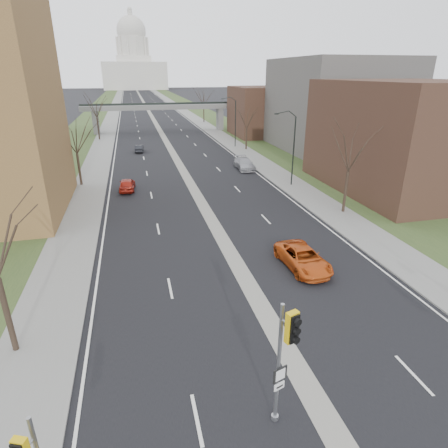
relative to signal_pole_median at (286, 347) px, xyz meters
name	(u,v)px	position (x,y,z in m)	size (l,w,h in m)	color
ground	(336,437)	(1.89, -1.01, -3.77)	(700.00, 700.00, 0.00)	black
road_surface	(146,107)	(1.89, 148.99, -3.77)	(20.00, 600.00, 0.01)	black
median_strip	(146,107)	(1.89, 148.99, -3.77)	(1.20, 600.00, 0.02)	gray
sidewalk_right	(176,106)	(13.89, 148.99, -3.71)	(4.00, 600.00, 0.12)	gray
sidewalk_left	(115,107)	(-10.11, 148.99, -3.71)	(4.00, 600.00, 0.12)	gray
grass_verge_right	(191,106)	(19.89, 148.99, -3.72)	(8.00, 600.00, 0.10)	#253A1B
grass_verge_left	(99,107)	(-16.11, 148.99, -3.72)	(8.00, 600.00, 0.10)	#253A1B
commercial_block_near	(409,137)	(25.89, 26.99, 2.23)	(16.00, 20.00, 12.00)	#472C21
commercial_block_mid	(336,105)	(29.89, 50.99, 3.73)	(18.00, 22.00, 15.00)	#635F5A
commercial_block_far	(267,111)	(23.89, 68.99, 1.23)	(14.00, 14.00, 10.00)	#472C21
pedestrian_bridge	(159,110)	(1.89, 78.99, 1.07)	(34.00, 3.00, 6.45)	slate
capitol	(134,64)	(1.89, 318.99, 14.82)	(48.00, 42.00, 55.75)	beige
streetlight_mid	(289,127)	(12.87, 30.99, 3.18)	(2.61, 0.20, 8.70)	black
streetlight_far	(231,108)	(12.87, 56.99, 3.18)	(2.61, 0.20, 8.70)	black
tree_left_b	(74,133)	(-11.11, 36.99, 2.45)	(6.75, 6.75, 8.81)	#382B21
tree_left_c	(95,104)	(-11.11, 70.99, 3.27)	(7.65, 7.65, 9.99)	#382B21
tree_right_a	(351,145)	(14.89, 20.99, 2.86)	(7.20, 7.20, 9.40)	#382B21
tree_right_b	(247,116)	(14.89, 53.99, 2.04)	(6.30, 6.30, 8.22)	#382B21
tree_right_c	(203,95)	(14.89, 93.99, 3.27)	(7.65, 7.65, 9.99)	#382B21
signal_pole_median	(286,347)	(0.00, 0.00, 0.00)	(0.74, 0.91, 5.42)	gray
car_left_near	(127,184)	(-5.69, 33.57, -3.05)	(1.71, 4.24, 1.45)	maroon
car_left_far	(139,148)	(-3.61, 56.38, -3.16)	(1.29, 3.70, 1.22)	black
car_right_near	(303,258)	(6.25, 11.58, -3.04)	(2.44, 5.29, 1.47)	#BE4914
car_right_mid	(244,164)	(10.48, 40.26, -2.99)	(2.18, 5.37, 1.56)	#96989D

